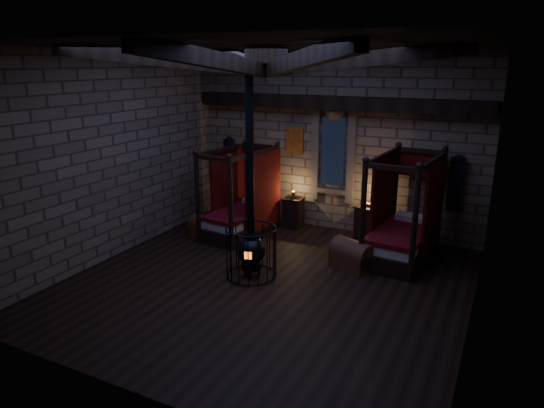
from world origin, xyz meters
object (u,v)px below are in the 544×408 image
at_px(stove, 251,247).
at_px(trunk_left, 205,228).
at_px(bed_left, 242,213).
at_px(trunk_right, 352,256).
at_px(bed_right, 403,233).

bearing_deg(stove, trunk_left, 128.55).
xyz_separation_m(bed_left, trunk_right, (2.97, -0.78, -0.24)).
relative_size(bed_right, trunk_right, 2.32).
relative_size(bed_left, stove, 0.51).
bearing_deg(trunk_left, stove, -17.70).
bearing_deg(trunk_right, bed_right, 74.33).
distance_m(bed_left, trunk_left, 0.93).
relative_size(bed_left, trunk_right, 2.19).
bearing_deg(bed_right, bed_left, -172.18).
height_order(trunk_right, stove, stove).
relative_size(trunk_right, stove, 0.23).
bearing_deg(stove, bed_right, 26.45).
distance_m(trunk_left, stove, 2.47).
height_order(bed_left, stove, stove).
relative_size(bed_left, bed_right, 0.94).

